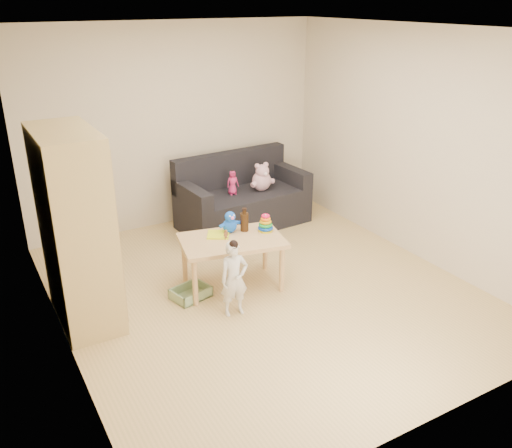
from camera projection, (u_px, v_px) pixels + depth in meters
room at (264, 172)px, 5.21m from camera, size 4.50×4.50×4.50m
wardrobe at (76, 229)px, 4.89m from camera, size 0.51×1.01×1.83m
sofa at (243, 208)px, 7.25m from camera, size 1.74×0.95×0.47m
play_table at (232, 263)px, 5.68m from camera, size 1.16×0.86×0.55m
storage_bin at (191, 293)px, 5.54m from camera, size 0.43×0.36×0.11m
toddler at (234, 280)px, 5.15m from camera, size 0.29×0.21×0.74m
pink_bear at (262, 179)px, 7.14m from camera, size 0.32×0.29×0.32m
doll at (233, 183)px, 7.00m from camera, size 0.17×0.12×0.31m
ring_stacker at (266, 224)px, 5.73m from camera, size 0.17×0.17×0.19m
brown_bottle at (244, 221)px, 5.73m from camera, size 0.09×0.09×0.26m
blue_plush at (230, 221)px, 5.69m from camera, size 0.20×0.16×0.24m
wooden_figure at (226, 234)px, 5.54m from camera, size 0.05×0.05×0.11m
yellow_book at (218, 235)px, 5.65m from camera, size 0.30×0.30×0.02m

